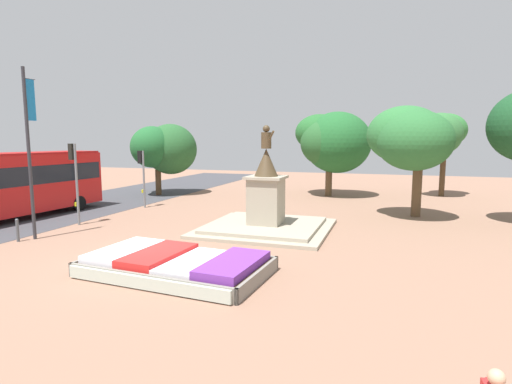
% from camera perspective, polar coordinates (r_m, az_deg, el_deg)
% --- Properties ---
extents(ground_plane, '(81.53, 81.53, 0.00)m').
position_cam_1_polar(ground_plane, '(14.81, -15.10, -9.54)').
color(ground_plane, '#8C6651').
extents(flower_planter, '(6.03, 3.68, 0.66)m').
position_cam_1_polar(flower_planter, '(13.24, -11.48, -10.14)').
color(flower_planter, '#38281C').
rests_on(flower_planter, ground_plane).
extents(statue_monument, '(5.94, 5.94, 4.95)m').
position_cam_1_polar(statue_monument, '(18.98, 1.44, -2.73)').
color(statue_monument, '#9D937F').
rests_on(statue_monument, ground_plane).
extents(traffic_light_mid_block, '(0.42, 0.30, 4.09)m').
position_cam_1_polar(traffic_light_mid_block, '(21.89, -24.49, 2.92)').
color(traffic_light_mid_block, slate).
rests_on(traffic_light_mid_block, ground_plane).
extents(traffic_light_far_corner, '(0.41, 0.29, 3.60)m').
position_cam_1_polar(traffic_light_far_corner, '(26.16, -15.97, 3.24)').
color(traffic_light_far_corner, slate).
rests_on(traffic_light_far_corner, ground_plane).
extents(banner_pole, '(0.15, 0.59, 7.27)m').
position_cam_1_polar(banner_pole, '(19.45, -29.66, 5.21)').
color(banner_pole, '#2D2D33').
rests_on(banner_pole, ground_plane).
extents(city_bus, '(3.02, 10.91, 3.59)m').
position_cam_1_polar(city_bus, '(24.99, -31.72, 1.24)').
color(city_bus, red).
rests_on(city_bus, ground_plane).
extents(kerb_bollard_mid_b, '(0.13, 0.13, 0.99)m').
position_cam_1_polar(kerb_bollard_mid_b, '(19.65, -30.92, -4.63)').
color(kerb_bollard_mid_b, '#4C5156').
rests_on(kerb_bollard_mid_b, ground_plane).
extents(park_tree_far_left, '(3.71, 4.30, 6.29)m').
position_cam_1_polar(park_tree_far_left, '(33.32, 25.08, 7.67)').
color(park_tree_far_left, '#4C3823').
rests_on(park_tree_far_left, ground_plane).
extents(park_tree_behind_statue, '(5.82, 5.08, 6.39)m').
position_cam_1_polar(park_tree_behind_statue, '(31.01, 10.65, 7.22)').
color(park_tree_behind_statue, brown).
rests_on(park_tree_behind_statue, ground_plane).
extents(park_tree_far_right, '(4.49, 4.21, 6.12)m').
position_cam_1_polar(park_tree_far_right, '(23.13, 21.13, 7.20)').
color(park_tree_far_right, brown).
rests_on(park_tree_far_right, ground_plane).
extents(park_tree_street_side, '(5.03, 5.12, 5.53)m').
position_cam_1_polar(park_tree_street_side, '(32.23, -13.25, 6.23)').
color(park_tree_street_side, '#4C3823').
rests_on(park_tree_street_side, ground_plane).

